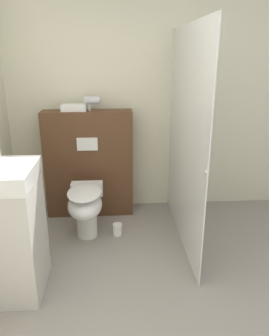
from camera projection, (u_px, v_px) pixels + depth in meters
The scene contains 8 objects.
wall_back at pixel (127, 102), 3.69m from camera, with size 8.00×0.06×2.50m.
partition_panel at pixel (89, 164), 3.67m from camera, with size 0.97×0.25×1.19m.
shower_glass at pixel (185, 140), 3.03m from camera, with size 0.04×1.56×2.02m.
toilet at pixel (86, 206), 3.22m from camera, with size 0.33×0.60×0.53m.
sink_vanity at pixel (3, 231), 2.44m from camera, with size 0.55×0.53×1.16m.
hair_drier at pixel (93, 101), 3.44m from camera, with size 0.18×0.08×0.15m.
folded_towel at pixel (74, 108), 3.45m from camera, with size 0.26×0.15×0.07m.
spare_toilet_roll at pixel (117, 229), 3.37m from camera, with size 0.09×0.09×0.12m.
Camera 1 is at (-0.15, -1.53, 1.77)m, focal length 35.00 mm.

